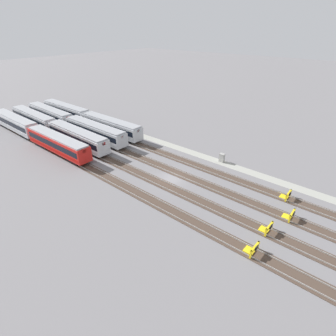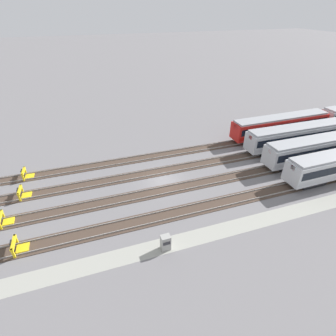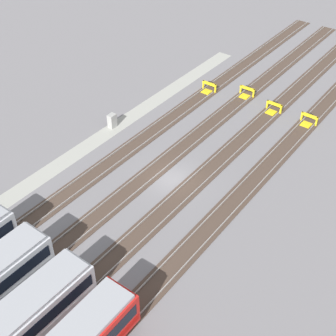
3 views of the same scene
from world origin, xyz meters
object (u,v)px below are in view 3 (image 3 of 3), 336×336
bumper_stop_near_inner_track (246,93)px  bumper_stop_far_inner_track (308,120)px  bumper_stop_nearest_track (208,88)px  electrical_cabinet (112,121)px  bumper_stop_middle_track (273,108)px

bumper_stop_near_inner_track → bumper_stop_far_inner_track: (1.22, 8.73, 0.00)m
bumper_stop_nearest_track → bumper_stop_near_inner_track: same height
bumper_stop_near_inner_track → electrical_cabinet: 17.34m
bumper_stop_nearest_track → bumper_stop_far_inner_track: 13.12m
electrical_cabinet → bumper_stop_nearest_track: bearing=162.0°
bumper_stop_nearest_track → bumper_stop_near_inner_track: size_ratio=1.00×
bumper_stop_middle_track → electrical_cabinet: size_ratio=1.25×
bumper_stop_middle_track → electrical_cabinet: electrical_cabinet is taller
bumper_stop_far_inner_track → electrical_cabinet: electrical_cabinet is taller
bumper_stop_nearest_track → bumper_stop_middle_track: bearing=93.6°
bumper_stop_far_inner_track → electrical_cabinet: (13.80, -17.38, 0.29)m
bumper_stop_near_inner_track → bumper_stop_far_inner_track: 8.81m
bumper_stop_middle_track → bumper_stop_nearest_track: bearing=-86.4°
bumper_stop_far_inner_track → electrical_cabinet: size_ratio=1.25×
bumper_stop_far_inner_track → bumper_stop_nearest_track: bearing=-87.2°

